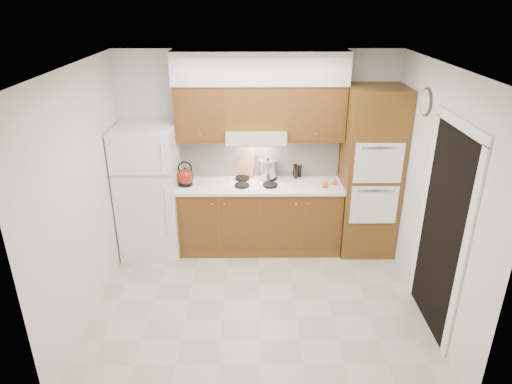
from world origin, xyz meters
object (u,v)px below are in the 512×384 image
fridge (150,192)px  stock_pot (268,169)px  kettle (186,177)px  oven_cabinet (370,173)px

fridge → stock_pot: 1.57m
kettle → oven_cabinet: bearing=-4.7°
fridge → oven_cabinet: size_ratio=0.78×
oven_cabinet → stock_pot: 1.32m
oven_cabinet → kettle: 2.37m
fridge → kettle: fridge is taller
fridge → kettle: bearing=1.6°
fridge → stock_pot: bearing=7.7°
fridge → kettle: 0.52m
oven_cabinet → kettle: oven_cabinet is taller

